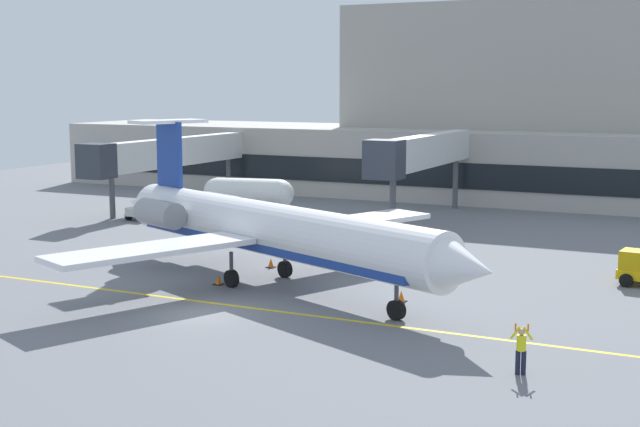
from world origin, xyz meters
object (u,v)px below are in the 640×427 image
at_px(pushback_tractor, 149,207).
at_px(marshaller, 521,349).
at_px(regional_jet, 266,229).
at_px(fuel_tank, 248,193).

bearing_deg(pushback_tractor, marshaller, -35.31).
bearing_deg(regional_jet, marshaller, -29.52).
height_order(regional_jet, fuel_tank, regional_jet).
relative_size(pushback_tractor, marshaller, 1.65).
bearing_deg(pushback_tractor, regional_jet, -39.35).
relative_size(regional_jet, marshaller, 14.48).
distance_m(pushback_tractor, fuel_tank, 8.50).
distance_m(pushback_tractor, marshaller, 42.83).
distance_m(regional_jet, fuel_tank, 27.19).
bearing_deg(fuel_tank, pushback_tractor, -125.98).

